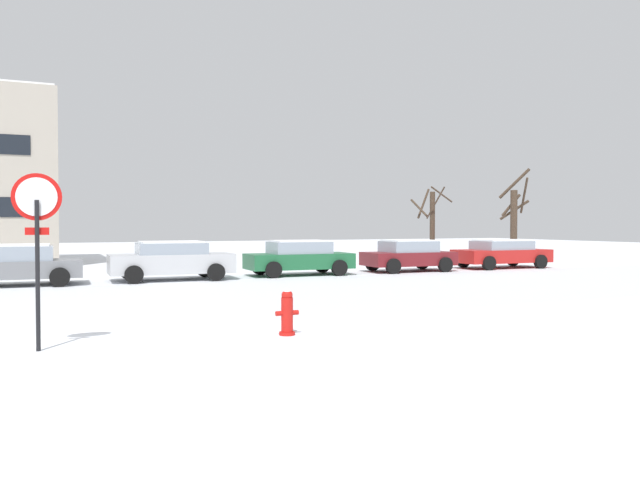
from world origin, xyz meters
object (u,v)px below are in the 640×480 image
Objects in this scene: fire_hydrant at (287,311)px; parked_car_red at (502,253)px; parked_car_gray at (17,264)px; stop_sign at (37,227)px; parked_car_green at (299,257)px; parked_car_silver at (171,260)px; parked_car_maroon at (408,255)px.

parked_car_red reaches higher than fire_hydrant.
parked_car_gray is 20.42m from parked_car_red.
parked_car_green is at bearing 52.04° from stop_sign.
parked_car_silver reaches higher than parked_car_green.
parked_car_gray is at bearing -179.81° from parked_car_maroon.
parked_car_red is at bearing 31.65° from stop_sign.
parked_car_maroon is at bearing -179.89° from parked_car_red.
parked_car_green is 1.08× the size of parked_car_maroon.
fire_hydrant is 12.30m from parked_car_silver.
parked_car_silver reaches higher than parked_car_maroon.
parked_car_silver is at bearing -178.58° from parked_car_green.
stop_sign is 0.63× the size of parked_car_red.
stop_sign reaches higher than parked_car_maroon.
stop_sign is at bearing -127.96° from parked_car_green.
parked_car_gray is at bearing -179.43° from parked_car_green.
stop_sign is at bearing 177.08° from fire_hydrant.
parked_car_silver is at bearing -179.68° from parked_car_red.
parked_car_red is at bearing 0.11° from parked_car_maroon.
parked_car_maroon is 5.10m from parked_car_red.
fire_hydrant is 0.21× the size of parked_car_gray.
parked_car_gray is (-4.89, 12.32, 0.27)m from fire_hydrant.
parked_car_gray reaches higher than fire_hydrant.
stop_sign is 0.65× the size of parked_car_silver.
stop_sign is 12.93m from parked_car_silver.
parked_car_maroon is (5.10, -0.05, -0.02)m from parked_car_green.
stop_sign is 0.73× the size of parked_car_maroon.
parked_car_green is at bearing 179.43° from parked_car_maroon.
parked_car_red is at bearing -0.23° from parked_car_green.
parked_car_maroon is (10.42, 12.37, 0.27)m from fire_hydrant.
stop_sign reaches higher than parked_car_silver.
parked_car_silver is 1.04× the size of parked_car_green.
parked_car_silver is at bearing -0.27° from parked_car_gray.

